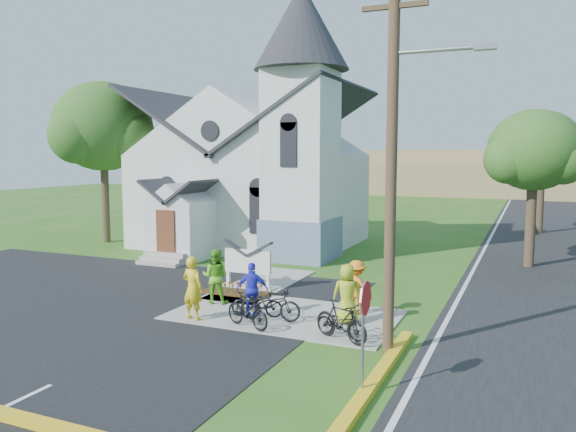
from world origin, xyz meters
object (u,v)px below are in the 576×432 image
at_px(stop_sign, 365,313).
at_px(cyclist_1, 215,276).
at_px(bike_0, 257,304).
at_px(bike_4, 341,323).
at_px(cyclist_3, 356,287).
at_px(bike_1, 247,310).
at_px(bike_2, 270,304).
at_px(cyclist_0, 193,288).
at_px(bike_3, 341,321).
at_px(cyclist_4, 347,294).
at_px(utility_pole, 394,141).
at_px(church_sign, 248,262).
at_px(cyclist_2, 252,290).

relative_size(stop_sign, cyclist_1, 1.35).
distance_m(bike_0, bike_4, 3.13).
bearing_deg(cyclist_3, bike_1, 64.77).
relative_size(bike_1, bike_2, 0.89).
xyz_separation_m(cyclist_0, cyclist_1, (-0.35, 1.91, -0.05)).
relative_size(bike_1, bike_3, 0.94).
xyz_separation_m(stop_sign, bike_3, (-1.49, 3.00, -1.19)).
xyz_separation_m(stop_sign, bike_2, (-4.05, 3.93, -1.23)).
height_order(bike_0, bike_3, bike_3).
relative_size(bike_0, cyclist_4, 0.89).
xyz_separation_m(stop_sign, bike_1, (-4.34, 3.00, -1.22)).
bearing_deg(cyclist_4, cyclist_1, -24.87).
xyz_separation_m(bike_2, cyclist_3, (2.19, 1.70, 0.36)).
bearing_deg(cyclist_1, utility_pole, 144.38).
xyz_separation_m(bike_0, bike_2, (0.53, -0.15, 0.08)).
bearing_deg(cyclist_3, utility_pole, 139.45).
bearing_deg(stop_sign, church_sign, 131.88).
relative_size(cyclist_3, bike_4, 1.11).
relative_size(cyclist_4, bike_4, 1.17).
height_order(bike_0, cyclist_1, cyclist_1).
relative_size(cyclist_1, bike_4, 1.19).
relative_size(cyclist_1, bike_3, 1.01).
bearing_deg(cyclist_0, bike_1, -176.79).
height_order(cyclist_0, bike_2, cyclist_0).
bearing_deg(cyclist_3, cyclist_1, 25.81).
xyz_separation_m(stop_sign, cyclist_4, (-1.81, 4.54, -0.83)).
distance_m(bike_3, cyclist_4, 1.61).
distance_m(church_sign, stop_sign, 9.97).
distance_m(cyclist_1, bike_2, 2.80).
xyz_separation_m(cyclist_1, cyclist_4, (4.80, -0.45, -0.02)).
relative_size(stop_sign, cyclist_3, 1.45).
bearing_deg(bike_4, cyclist_1, 84.68).
bearing_deg(cyclist_4, stop_sign, 92.29).
xyz_separation_m(utility_pole, stop_sign, (0.07, -2.70, -3.62)).
xyz_separation_m(utility_pole, bike_0, (-4.51, 1.39, -4.93)).
distance_m(cyclist_2, bike_4, 3.30).
distance_m(cyclist_0, bike_2, 2.41).
xyz_separation_m(utility_pole, cyclist_1, (-6.54, 2.29, -4.43)).
bearing_deg(bike_3, bike_4, 42.32).
xyz_separation_m(bike_0, cyclist_4, (2.77, 0.45, 0.48)).
distance_m(church_sign, bike_3, 6.78).
distance_m(cyclist_0, cyclist_2, 1.82).
bearing_deg(bike_0, stop_sign, -147.58).
relative_size(bike_0, bike_4, 1.04).
height_order(church_sign, stop_sign, stop_sign).
bearing_deg(church_sign, stop_sign, -48.12).
xyz_separation_m(cyclist_1, bike_2, (2.56, -1.06, -0.42)).
distance_m(bike_0, cyclist_4, 2.84).
relative_size(bike_2, bike_3, 1.05).
bearing_deg(bike_0, cyclist_0, 105.03).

